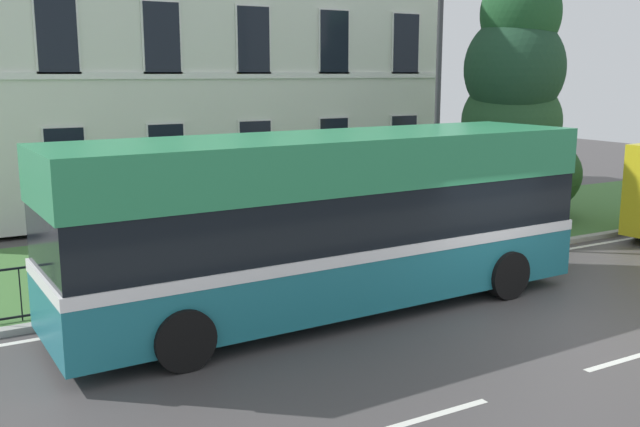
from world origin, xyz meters
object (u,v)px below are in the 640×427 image
object	(u,v)px
georgian_townhouse	(163,9)
single_decker_bus	(331,220)
evergreen_tree	(514,116)
street_lamp_post	(438,78)
litter_bin	(345,234)

from	to	relation	value
georgian_townhouse	single_decker_bus	bearing A→B (deg)	-95.20
evergreen_tree	street_lamp_post	xyz separation A→B (m)	(-4.15, -1.58, 1.11)
single_decker_bus	georgian_townhouse	bearing A→B (deg)	82.95
evergreen_tree	single_decker_bus	size ratio (longest dim) A/B	0.71
street_lamp_post	litter_bin	distance (m)	4.55
litter_bin	single_decker_bus	bearing A→B (deg)	-126.04
single_decker_bus	street_lamp_post	world-z (taller)	street_lamp_post
evergreen_tree	single_decker_bus	bearing A→B (deg)	-152.80
georgian_townhouse	evergreen_tree	size ratio (longest dim) A/B	2.35
georgian_townhouse	single_decker_bus	distance (m)	14.03
georgian_townhouse	street_lamp_post	xyz separation A→B (m)	(3.66, -10.10, -2.23)
evergreen_tree	litter_bin	size ratio (longest dim) A/B	6.33
georgian_townhouse	evergreen_tree	world-z (taller)	georgian_townhouse
georgian_townhouse	single_decker_bus	world-z (taller)	georgian_townhouse
evergreen_tree	litter_bin	distance (m)	7.63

